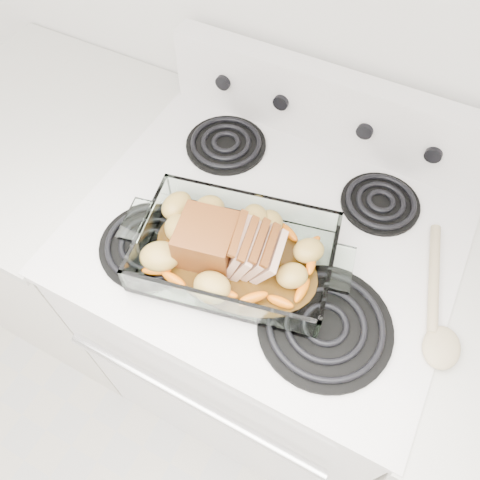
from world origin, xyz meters
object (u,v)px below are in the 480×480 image
at_px(counter_left, 81,230).
at_px(pork_roast, 222,241).
at_px(electric_range, 261,314).
at_px(baking_dish, 235,256).

height_order(counter_left, pork_roast, pork_roast).
distance_m(electric_range, pork_roast, 0.53).
relative_size(electric_range, baking_dish, 3.03).
relative_size(counter_left, pork_roast, 4.64).
distance_m(counter_left, baking_dish, 0.82).
relative_size(counter_left, baking_dish, 2.52).
bearing_deg(electric_range, counter_left, -179.90).
xyz_separation_m(electric_range, baking_dish, (-0.02, -0.12, 0.48)).
bearing_deg(counter_left, baking_dish, -10.12).
relative_size(electric_range, pork_roast, 5.57).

